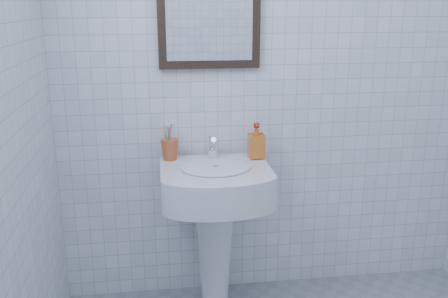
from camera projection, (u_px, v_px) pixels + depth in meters
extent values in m
cube|color=white|center=(271.00, 65.00, 2.53)|extent=(2.20, 0.02, 2.50)
cone|color=silver|center=(215.00, 250.00, 2.57)|extent=(0.21, 0.21, 0.66)
cube|color=silver|center=(215.00, 183.00, 2.41)|extent=(0.52, 0.37, 0.16)
cube|color=silver|center=(212.00, 160.00, 2.53)|extent=(0.52, 0.09, 0.03)
cylinder|color=white|center=(216.00, 167.00, 2.36)|extent=(0.33, 0.33, 0.01)
cylinder|color=silver|center=(212.00, 154.00, 2.50)|extent=(0.05, 0.05, 0.05)
cylinder|color=silver|center=(213.00, 143.00, 2.47)|extent=(0.03, 0.10, 0.08)
cylinder|color=silver|center=(212.00, 145.00, 2.51)|extent=(0.03, 0.05, 0.09)
imported|color=#C04B12|center=(256.00, 140.00, 2.51)|extent=(0.08, 0.08, 0.17)
cube|color=black|center=(209.00, 3.00, 2.39)|extent=(0.50, 0.04, 0.62)
cube|color=white|center=(209.00, 3.00, 2.37)|extent=(0.42, 0.00, 0.54)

